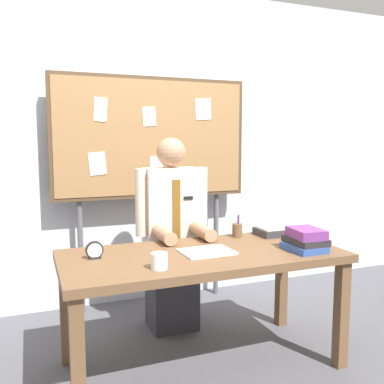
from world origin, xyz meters
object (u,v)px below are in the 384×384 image
Objects in this scene: open_notebook at (207,252)px; bulletin_board at (152,141)px; book_stack at (305,240)px; coffee_mug at (159,261)px; pen_holder at (237,230)px; desk at (203,266)px; person at (172,241)px; desk_clock at (94,251)px; paper_tray at (275,231)px.

bulletin_board is at bearing 90.99° from open_notebook.
book_stack is 0.95m from coffee_mug.
coffee_mug reaches higher than open_notebook.
open_notebook is at bearing -89.01° from bulletin_board.
pen_holder is (-0.22, 0.49, -0.02)m from book_stack.
desk is at bearing -142.94° from pen_holder.
coffee_mug is 0.56× the size of pen_holder.
person is 5.51× the size of book_stack.
paper_tray is at bearing 6.80° from desk_clock.
desk_clock is 0.44m from coffee_mug.
person reaches higher than coffee_mug.
bulletin_board is 7.40× the size of paper_tray.
paper_tray is (0.06, 0.44, -0.04)m from book_stack.
open_notebook is (0.02, -0.61, 0.07)m from person.
coffee_mug is (-0.36, -0.21, 0.04)m from open_notebook.
person is 0.76m from paper_tray.
paper_tray is at bearing 22.50° from open_notebook.
desk is 18.92× the size of coffee_mug.
desk is 10.63× the size of pen_holder.
bulletin_board is 1.34m from desk_clock.
desk_clock reaches higher than coffee_mug.
coffee_mug is at bearing -146.35° from desk.
open_notebook is 0.71m from paper_tray.
open_notebook is (0.02, -0.02, 0.09)m from desk.
bulletin_board is at bearing 115.37° from book_stack.
bulletin_board is 12.02× the size of pen_holder.
desk_clock is (-1.24, 0.29, -0.02)m from book_stack.
person is at bearing 90.00° from desk.
book_stack reaches higher than desk.
desk is 0.65m from book_stack.
person is (0.00, 0.59, 0.02)m from desk.
person is 14.05× the size of desk_clock.
book_stack is at bearing -13.10° from desk_clock.
paper_tray is (1.31, 0.16, -0.02)m from desk_clock.
book_stack is (0.61, -0.19, 0.15)m from desk.
desk is 6.54× the size of paper_tray.
paper_tray is at bearing -51.20° from bulletin_board.
book_stack is at bearing 2.12° from coffee_mug.
bulletin_board is 1.25m from paper_tray.
person is at bearing 142.86° from pen_holder.
coffee_mug reaches higher than paper_tray.
book_stack is 0.62m from open_notebook.
bulletin_board is (-0.00, 0.50, 0.74)m from person.
desk is at bearing 162.18° from book_stack.
pen_holder is at bearing -37.14° from person.
desk_clock reaches higher than open_notebook.
open_notebook is at bearing -139.69° from pen_holder.
pen_holder is at bearing 114.25° from book_stack.
bulletin_board reaches higher than book_stack.
person reaches higher than desk.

